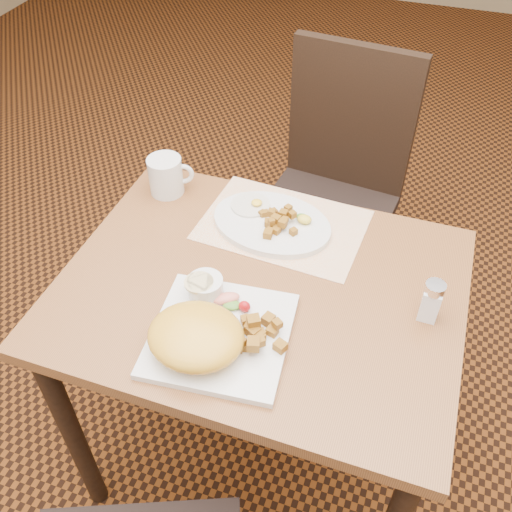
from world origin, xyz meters
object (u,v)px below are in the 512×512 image
object	(u,v)px
chair_far	(335,181)
plate_oval	(272,223)
plate_square	(220,335)
coffee_mug	(167,176)
table	(260,316)
salt_shaker	(431,300)

from	to	relation	value
chair_far	plate_oval	size ratio (longest dim) A/B	3.19
plate_square	coffee_mug	world-z (taller)	coffee_mug
table	chair_far	distance (m)	0.73
plate_square	chair_far	bearing A→B (deg)	86.75
chair_far	salt_shaker	world-z (taller)	chair_far
table	coffee_mug	size ratio (longest dim) A/B	7.71
salt_shaker	coffee_mug	size ratio (longest dim) A/B	0.86
table	plate_oval	distance (m)	0.24
table	coffee_mug	distance (m)	0.46
plate_square	salt_shaker	distance (m)	0.44
plate_square	coffee_mug	bearing A→B (deg)	127.26
plate_square	coffee_mug	size ratio (longest dim) A/B	2.40
table	plate_oval	world-z (taller)	plate_oval
plate_oval	plate_square	bearing A→B (deg)	-88.80
chair_far	plate_square	distance (m)	0.92
plate_oval	salt_shaker	xyz separation A→B (m)	(0.40, -0.17, 0.04)
chair_far	coffee_mug	xyz separation A→B (m)	(-0.37, -0.48, 0.26)
plate_oval	salt_shaker	size ratio (longest dim) A/B	3.05
plate_square	salt_shaker	bearing A→B (deg)	26.35
chair_far	salt_shaker	xyz separation A→B (m)	(0.35, -0.69, 0.26)
plate_square	plate_oval	size ratio (longest dim) A/B	0.92
plate_oval	coffee_mug	bearing A→B (deg)	171.07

